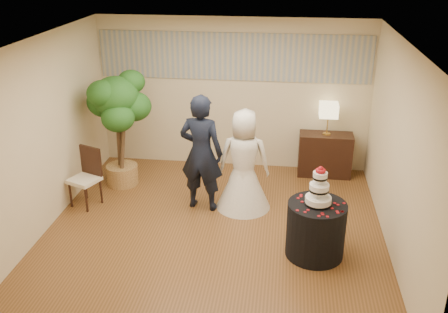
# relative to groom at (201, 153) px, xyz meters

# --- Properties ---
(floor) EXTENTS (5.00, 5.00, 0.00)m
(floor) POSITION_rel_groom_xyz_m (0.30, -0.72, -0.95)
(floor) COLOR brown
(floor) RESTS_ON ground
(ceiling) EXTENTS (5.00, 5.00, 0.00)m
(ceiling) POSITION_rel_groom_xyz_m (0.30, -0.72, 1.85)
(ceiling) COLOR white
(ceiling) RESTS_ON wall_back
(wall_back) EXTENTS (5.00, 0.06, 2.80)m
(wall_back) POSITION_rel_groom_xyz_m (0.30, 1.78, 0.45)
(wall_back) COLOR beige
(wall_back) RESTS_ON ground
(wall_front) EXTENTS (5.00, 0.06, 2.80)m
(wall_front) POSITION_rel_groom_xyz_m (0.30, -3.22, 0.45)
(wall_front) COLOR beige
(wall_front) RESTS_ON ground
(wall_left) EXTENTS (0.06, 5.00, 2.80)m
(wall_left) POSITION_rel_groom_xyz_m (-2.20, -0.72, 0.45)
(wall_left) COLOR beige
(wall_left) RESTS_ON ground
(wall_right) EXTENTS (0.06, 5.00, 2.80)m
(wall_right) POSITION_rel_groom_xyz_m (2.80, -0.72, 0.45)
(wall_right) COLOR beige
(wall_right) RESTS_ON ground
(mural_border) EXTENTS (4.90, 0.02, 0.85)m
(mural_border) POSITION_rel_groom_xyz_m (0.30, 1.76, 1.15)
(mural_border) COLOR #9A9C92
(mural_border) RESTS_ON wall_back
(groom) EXTENTS (0.76, 0.56, 1.90)m
(groom) POSITION_rel_groom_xyz_m (0.00, 0.00, 0.00)
(groom) COLOR black
(groom) RESTS_ON floor
(bride) EXTENTS (0.89, 0.89, 1.65)m
(bride) POSITION_rel_groom_xyz_m (0.66, 0.10, -0.12)
(bride) COLOR white
(bride) RESTS_ON floor
(cake_table) EXTENTS (0.81, 0.81, 0.78)m
(cake_table) POSITION_rel_groom_xyz_m (1.76, -1.13, -0.56)
(cake_table) COLOR black
(cake_table) RESTS_ON floor
(wedding_cake) EXTENTS (0.35, 0.35, 0.55)m
(wedding_cake) POSITION_rel_groom_xyz_m (1.76, -1.13, 0.11)
(wedding_cake) COLOR white
(wedding_cake) RESTS_ON cake_table
(console) EXTENTS (0.96, 0.43, 0.80)m
(console) POSITION_rel_groom_xyz_m (2.03, 1.51, -0.55)
(console) COLOR black
(console) RESTS_ON floor
(table_lamp) EXTENTS (0.33, 0.33, 0.58)m
(table_lamp) POSITION_rel_groom_xyz_m (2.03, 1.51, 0.14)
(table_lamp) COLOR beige
(table_lamp) RESTS_ON console
(ficus_tree) EXTENTS (1.13, 1.13, 2.06)m
(ficus_tree) POSITION_rel_groom_xyz_m (-1.55, 0.66, 0.08)
(ficus_tree) COLOR #21561B
(ficus_tree) RESTS_ON floor
(side_chair) EXTENTS (0.58, 0.59, 0.96)m
(side_chair) POSITION_rel_groom_xyz_m (-1.89, -0.18, -0.47)
(side_chair) COLOR black
(side_chair) RESTS_ON floor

